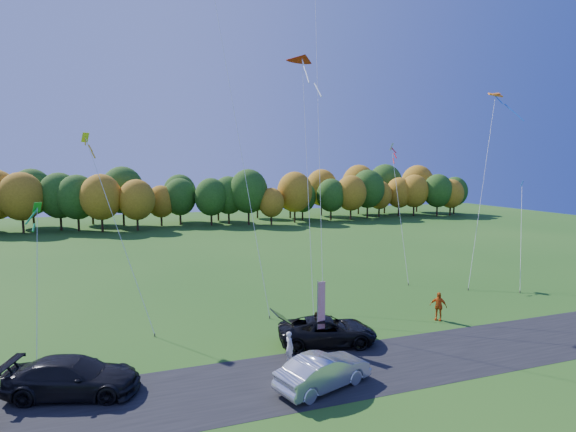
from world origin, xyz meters
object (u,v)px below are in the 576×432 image
object	(u,v)px
black_suv	(327,331)
person_east	(438,306)
silver_sedan	(323,371)
feather_flag	(320,307)

from	to	relation	value
black_suv	person_east	world-z (taller)	person_east
silver_sedan	person_east	xyz separation A→B (m)	(11.28, 6.11, 0.17)
feather_flag	silver_sedan	bearing A→B (deg)	-111.49
feather_flag	black_suv	bearing A→B (deg)	30.32
black_suv	feather_flag	world-z (taller)	feather_flag
feather_flag	person_east	bearing A→B (deg)	10.02
black_suv	person_east	distance (m)	9.01
black_suv	silver_sedan	world-z (taller)	black_suv
person_east	feather_flag	xyz separation A→B (m)	(-9.54, -1.69, 1.48)
black_suv	feather_flag	size ratio (longest dim) A/B	1.45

